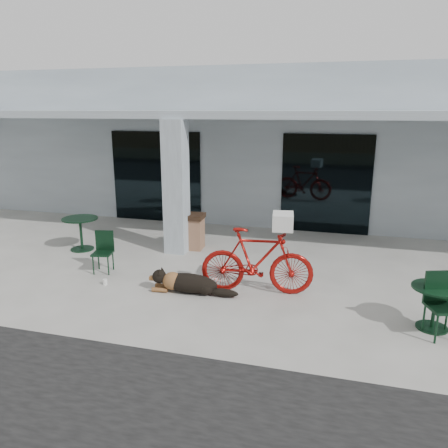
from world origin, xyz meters
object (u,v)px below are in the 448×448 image
(dog, at_px, (189,282))
(trash_receptacle, at_px, (193,231))
(cafe_table_near, at_px, (81,234))
(cafe_chair_near, at_px, (103,253))
(cafe_table_far, at_px, (434,308))
(cafe_chair_far_a, at_px, (444,307))
(bicycle, at_px, (257,261))

(dog, relative_size, trash_receptacle, 1.45)
(cafe_table_near, relative_size, cafe_chair_near, 0.98)
(dog, relative_size, cafe_table_far, 1.71)
(cafe_table_near, bearing_deg, cafe_chair_near, -43.08)
(cafe_table_near, xyz_separation_m, cafe_table_far, (7.56, -2.03, -0.05))
(dog, height_order, cafe_chair_far_a, cafe_chair_far_a)
(cafe_table_near, xyz_separation_m, cafe_chair_far_a, (7.63, -2.29, 0.10))
(cafe_table_far, xyz_separation_m, trash_receptacle, (-4.95, 2.84, 0.09))
(cafe_table_far, bearing_deg, dog, 176.08)
(dog, xyz_separation_m, cafe_table_far, (4.15, -0.28, 0.14))
(cafe_chair_near, xyz_separation_m, trash_receptacle, (1.30, 2.04, 0.00))
(cafe_table_near, relative_size, cafe_chair_far_a, 0.86)
(trash_receptacle, bearing_deg, cafe_table_near, -162.75)
(cafe_table_far, distance_m, cafe_chair_far_a, 0.30)
(cafe_chair_far_a, relative_size, trash_receptacle, 1.13)
(bicycle, bearing_deg, dog, 98.53)
(bicycle, bearing_deg, cafe_chair_far_a, -113.89)
(cafe_chair_near, bearing_deg, bicycle, -14.43)
(dog, xyz_separation_m, cafe_chair_far_a, (4.22, -0.54, 0.28))
(bicycle, bearing_deg, cafe_table_far, -109.56)
(dog, bearing_deg, cafe_chair_far_a, -12.73)
(cafe_table_near, relative_size, cafe_table_far, 1.14)
(bicycle, bearing_deg, cafe_table_near, 65.73)
(cafe_chair_near, bearing_deg, dog, -25.34)
(dog, bearing_deg, cafe_table_far, -9.33)
(cafe_chair_far_a, bearing_deg, bicycle, 144.67)
(bicycle, height_order, cafe_chair_near, bicycle)
(cafe_chair_near, bearing_deg, cafe_chair_far_a, -20.97)
(bicycle, distance_m, cafe_chair_far_a, 3.14)
(bicycle, height_order, cafe_chair_far_a, bicycle)
(cafe_table_far, bearing_deg, trash_receptacle, 150.16)
(bicycle, relative_size, trash_receptacle, 2.38)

